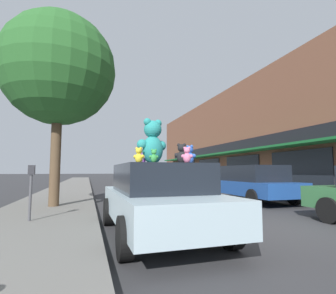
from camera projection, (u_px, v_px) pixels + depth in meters
name	position (u px, v px, depth m)	size (l,w,h in m)	color
ground_plane	(277.00, 229.00, 5.88)	(260.00, 260.00, 0.00)	#333335
sidewalk_near	(14.00, 244.00, 4.35)	(2.81, 90.00, 0.16)	slate
storefront_row	(317.00, 138.00, 21.36)	(15.47, 37.97, 7.99)	brown
plush_art_car	(158.00, 197.00, 5.36)	(2.01, 4.24, 1.44)	#ADC6D1
teddy_bear_giant	(153.00, 142.00, 5.38)	(0.71, 0.50, 0.94)	teal
teddy_bear_purple	(143.00, 158.00, 5.67)	(0.20, 0.18, 0.29)	purple
teddy_bear_pink	(187.00, 155.00, 4.63)	(0.22, 0.16, 0.29)	pink
teddy_bear_black	(182.00, 154.00, 5.01)	(0.29, 0.23, 0.39)	black
teddy_bear_blue	(190.00, 155.00, 5.30)	(0.23, 0.29, 0.38)	blue
teddy_bear_yellow	(139.00, 155.00, 4.66)	(0.20, 0.18, 0.28)	yellow
teddy_bear_green	(154.00, 156.00, 4.39)	(0.17, 0.10, 0.23)	green
teddy_bear_cream	(139.00, 156.00, 5.10)	(0.23, 0.15, 0.32)	beige
teddy_bear_red	(184.00, 158.00, 5.66)	(0.18, 0.19, 0.27)	red
parked_car_far_center	(251.00, 182.00, 11.18)	(2.04, 4.63, 1.53)	#1E4793
street_tree	(59.00, 70.00, 8.91)	(3.79, 3.79, 6.48)	brown
parking_meter	(31.00, 185.00, 6.04)	(0.14, 0.10, 1.27)	#4C4C51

